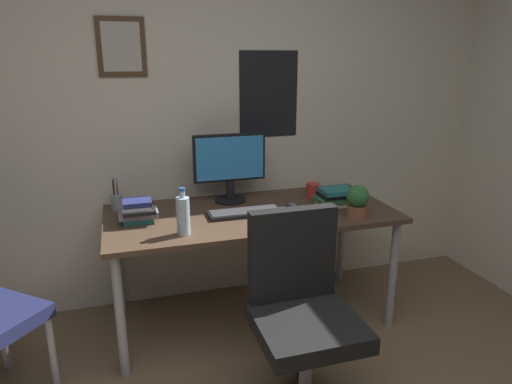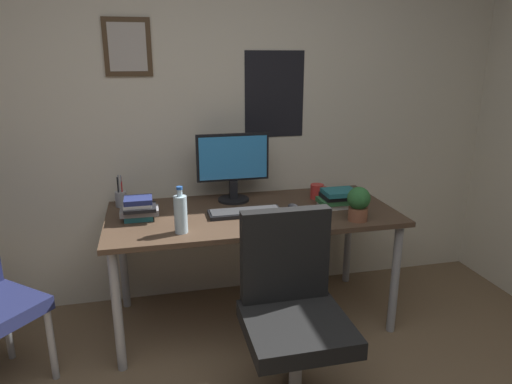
{
  "view_description": "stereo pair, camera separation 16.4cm",
  "coord_description": "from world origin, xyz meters",
  "px_view_note": "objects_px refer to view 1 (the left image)",
  "views": [
    {
      "loc": [
        -0.46,
        -0.82,
        1.62
      ],
      "look_at": [
        0.27,
        1.58,
        0.87
      ],
      "focal_mm": 32.05,
      "sensor_mm": 36.0,
      "label": 1
    },
    {
      "loc": [
        -0.3,
        -0.86,
        1.62
      ],
      "look_at": [
        0.27,
        1.58,
        0.87
      ],
      "focal_mm": 32.05,
      "sensor_mm": 36.0,
      "label": 2
    }
  ],
  "objects_px": {
    "potted_plant": "(357,201)",
    "pen_cup": "(117,201)",
    "book_stack_right": "(334,197)",
    "coffee_mug_near": "(313,190)",
    "office_chair": "(301,304)",
    "monitor": "(230,165)",
    "book_stack_left": "(138,211)",
    "water_bottle": "(183,215)",
    "computer_mouse": "(292,207)",
    "keyboard": "(245,213)"
  },
  "relations": [
    {
      "from": "book_stack_left",
      "to": "pen_cup",
      "type": "bearing_deg",
      "value": 112.45
    },
    {
      "from": "computer_mouse",
      "to": "coffee_mug_near",
      "type": "bearing_deg",
      "value": 40.89
    },
    {
      "from": "keyboard",
      "to": "computer_mouse",
      "type": "relative_size",
      "value": 3.91
    },
    {
      "from": "monitor",
      "to": "book_stack_left",
      "type": "height_order",
      "value": "monitor"
    },
    {
      "from": "water_bottle",
      "to": "coffee_mug_near",
      "type": "height_order",
      "value": "water_bottle"
    },
    {
      "from": "monitor",
      "to": "book_stack_left",
      "type": "distance_m",
      "value": 0.65
    },
    {
      "from": "pen_cup",
      "to": "book_stack_right",
      "type": "relative_size",
      "value": 0.89
    },
    {
      "from": "computer_mouse",
      "to": "pen_cup",
      "type": "height_order",
      "value": "pen_cup"
    },
    {
      "from": "potted_plant",
      "to": "pen_cup",
      "type": "distance_m",
      "value": 1.44
    },
    {
      "from": "pen_cup",
      "to": "book_stack_right",
      "type": "bearing_deg",
      "value": -14.01
    },
    {
      "from": "water_bottle",
      "to": "office_chair",
      "type": "bearing_deg",
      "value": -49.11
    },
    {
      "from": "office_chair",
      "to": "computer_mouse",
      "type": "relative_size",
      "value": 8.64
    },
    {
      "from": "keyboard",
      "to": "book_stack_left",
      "type": "xyz_separation_m",
      "value": [
        -0.61,
        0.05,
        0.05
      ]
    },
    {
      "from": "potted_plant",
      "to": "book_stack_right",
      "type": "relative_size",
      "value": 0.87
    },
    {
      "from": "computer_mouse",
      "to": "coffee_mug_near",
      "type": "relative_size",
      "value": 0.89
    },
    {
      "from": "potted_plant",
      "to": "book_stack_left",
      "type": "relative_size",
      "value": 0.91
    },
    {
      "from": "book_stack_right",
      "to": "coffee_mug_near",
      "type": "bearing_deg",
      "value": 104.69
    },
    {
      "from": "potted_plant",
      "to": "pen_cup",
      "type": "xyz_separation_m",
      "value": [
        -1.32,
        0.56,
        -0.05
      ]
    },
    {
      "from": "potted_plant",
      "to": "coffee_mug_near",
      "type": "bearing_deg",
      "value": 99.91
    },
    {
      "from": "keyboard",
      "to": "book_stack_left",
      "type": "relative_size",
      "value": 2.01
    },
    {
      "from": "potted_plant",
      "to": "pen_cup",
      "type": "bearing_deg",
      "value": 156.9
    },
    {
      "from": "office_chair",
      "to": "book_stack_right",
      "type": "relative_size",
      "value": 4.24
    },
    {
      "from": "computer_mouse",
      "to": "office_chair",
      "type": "bearing_deg",
      "value": -107.77
    },
    {
      "from": "coffee_mug_near",
      "to": "office_chair",
      "type": "bearing_deg",
      "value": -116.34
    },
    {
      "from": "office_chair",
      "to": "keyboard",
      "type": "xyz_separation_m",
      "value": [
        -0.06,
        0.73,
        0.21
      ]
    },
    {
      "from": "potted_plant",
      "to": "book_stack_right",
      "type": "height_order",
      "value": "potted_plant"
    },
    {
      "from": "coffee_mug_near",
      "to": "pen_cup",
      "type": "height_order",
      "value": "pen_cup"
    },
    {
      "from": "office_chair",
      "to": "coffee_mug_near",
      "type": "distance_m",
      "value": 1.07
    },
    {
      "from": "book_stack_left",
      "to": "book_stack_right",
      "type": "relative_size",
      "value": 0.95
    },
    {
      "from": "keyboard",
      "to": "book_stack_left",
      "type": "bearing_deg",
      "value": 175.24
    },
    {
      "from": "book_stack_right",
      "to": "water_bottle",
      "type": "bearing_deg",
      "value": -168.12
    },
    {
      "from": "office_chair",
      "to": "book_stack_right",
      "type": "distance_m",
      "value": 0.92
    },
    {
      "from": "computer_mouse",
      "to": "book_stack_left",
      "type": "xyz_separation_m",
      "value": [
        -0.91,
        0.04,
        0.05
      ]
    },
    {
      "from": "book_stack_left",
      "to": "book_stack_right",
      "type": "distance_m",
      "value": 1.18
    },
    {
      "from": "monitor",
      "to": "computer_mouse",
      "type": "xyz_separation_m",
      "value": [
        0.32,
        -0.27,
        -0.22
      ]
    },
    {
      "from": "keyboard",
      "to": "coffee_mug_near",
      "type": "xyz_separation_m",
      "value": [
        0.52,
        0.2,
        0.03
      ]
    },
    {
      "from": "water_bottle",
      "to": "book_stack_left",
      "type": "relative_size",
      "value": 1.18
    },
    {
      "from": "monitor",
      "to": "potted_plant",
      "type": "xyz_separation_m",
      "value": [
        0.62,
        -0.52,
        -0.13
      ]
    },
    {
      "from": "pen_cup",
      "to": "book_stack_right",
      "type": "distance_m",
      "value": 1.34
    },
    {
      "from": "office_chair",
      "to": "coffee_mug_near",
      "type": "bearing_deg",
      "value": 63.66
    },
    {
      "from": "keyboard",
      "to": "potted_plant",
      "type": "height_order",
      "value": "potted_plant"
    },
    {
      "from": "monitor",
      "to": "pen_cup",
      "type": "distance_m",
      "value": 0.72
    },
    {
      "from": "coffee_mug_near",
      "to": "book_stack_right",
      "type": "height_order",
      "value": "book_stack_right"
    },
    {
      "from": "potted_plant",
      "to": "keyboard",
      "type": "bearing_deg",
      "value": 158.18
    },
    {
      "from": "potted_plant",
      "to": "water_bottle",
      "type": "bearing_deg",
      "value": 177.88
    },
    {
      "from": "office_chair",
      "to": "book_stack_left",
      "type": "xyz_separation_m",
      "value": [
        -0.67,
        0.78,
        0.26
      ]
    },
    {
      "from": "potted_plant",
      "to": "book_stack_left",
      "type": "distance_m",
      "value": 1.24
    },
    {
      "from": "water_bottle",
      "to": "coffee_mug_near",
      "type": "xyz_separation_m",
      "value": [
        0.91,
        0.41,
        -0.06
      ]
    },
    {
      "from": "computer_mouse",
      "to": "potted_plant",
      "type": "relative_size",
      "value": 0.56
    },
    {
      "from": "office_chair",
      "to": "potted_plant",
      "type": "distance_m",
      "value": 0.78
    }
  ]
}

